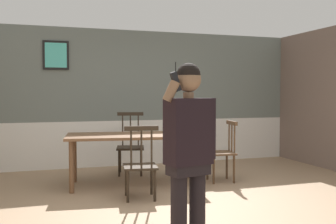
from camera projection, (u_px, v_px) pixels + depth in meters
ground_plane at (188, 204)px, 4.97m from camera, size 7.33×7.33×0.00m
room_back_partition at (134, 100)px, 7.70m from camera, size 6.67×0.17×2.61m
dining_table at (134, 140)px, 5.99m from camera, size 2.14×1.18×0.77m
chair_near_window at (140, 165)px, 5.17m from camera, size 0.50×0.50×0.98m
chair_by_doorway at (223, 152)px, 6.24m from camera, size 0.46×0.46×0.96m
chair_at_table_head at (130, 145)px, 6.83m from camera, size 0.56×0.56×1.06m
person_figure at (189, 147)px, 3.34m from camera, size 0.53×0.29×1.65m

